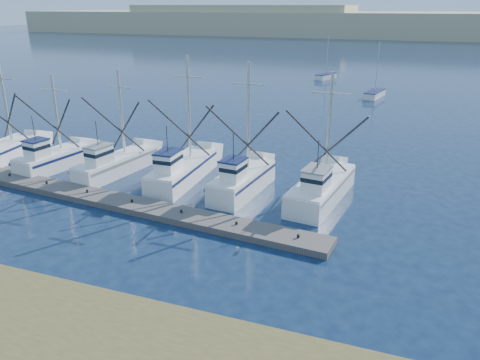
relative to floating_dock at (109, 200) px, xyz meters
The scene contains 6 objects.
ground 11.63m from the floating_dock, 32.26° to the right, with size 500.00×500.00×0.00m, color #0C1A36.
floating_dock is the anchor object (origin of this frame).
dune_ridge 204.08m from the floating_dock, 87.24° to the left, with size 360.00×60.00×10.00m, color tan.
trawler_fleet 5.14m from the floating_dock, 80.28° to the left, with size 31.86×8.81×9.59m.
sailboat_near 49.67m from the floating_dock, 73.75° to the left, with size 2.83×5.88×8.10m.
sailboat_far 63.98m from the floating_dock, 86.78° to the left, with size 3.38×5.43×8.10m.
Camera 1 is at (9.26, -19.09, 13.11)m, focal length 35.00 mm.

